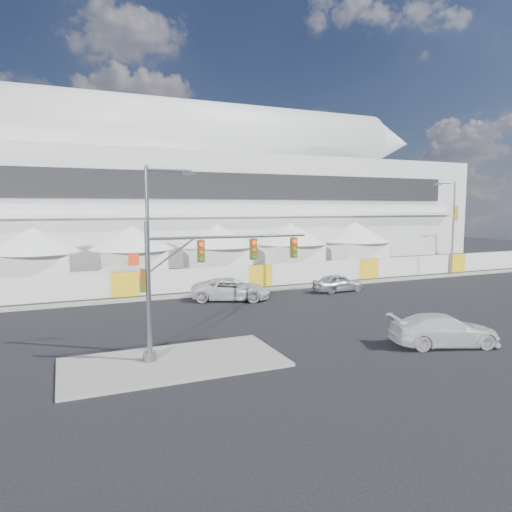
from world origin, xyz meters
name	(u,v)px	position (x,y,z in m)	size (l,w,h in m)	color
ground	(265,333)	(0.00, 0.00, 0.00)	(160.00, 160.00, 0.00)	black
median_island	(174,362)	(-6.00, -3.00, 0.07)	(10.00, 5.00, 0.15)	gray
far_curb	(397,279)	(20.00, 12.50, 0.06)	(80.00, 1.20, 0.12)	gray
stadium	(203,192)	(8.71, 41.50, 9.45)	(80.00, 24.80, 21.98)	silver
tent_row	(176,246)	(0.50, 24.00, 3.15)	(53.40, 8.40, 5.40)	white
hoarding_fence	(260,275)	(6.00, 14.50, 1.00)	(70.00, 0.25, 2.00)	white
scaffold_tower	(427,215)	(46.00, 36.00, 6.00)	(4.40, 4.40, 12.00)	#595B60
sedan_silver	(338,283)	(11.11, 9.47, 0.76)	(4.47, 1.80, 1.52)	silver
pickup_curb	(231,289)	(1.46, 9.73, 0.85)	(6.09, 2.81, 1.69)	silver
pickup_near	(444,330)	(7.67, -5.72, 0.81)	(5.61, 2.28, 1.63)	silver
lot_car_a	(372,265)	(21.82, 18.94, 0.64)	(3.87, 1.35, 1.28)	white
traffic_mast	(190,281)	(-5.08, -2.56, 3.76)	(8.39, 0.63, 6.44)	slate
streetlight_median	(153,245)	(-6.43, -0.80, 5.35)	(2.50, 0.25, 9.05)	gray
streetlight_curb	(452,222)	(26.94, 12.50, 5.72)	(2.92, 0.66, 9.86)	slate
boom_lift	(85,286)	(-8.99, 15.50, 0.91)	(6.69, 1.70, 3.38)	#F14516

